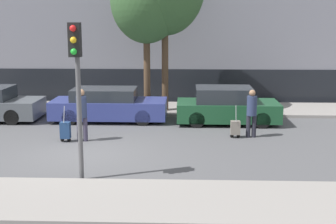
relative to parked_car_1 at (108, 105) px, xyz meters
The scene contains 10 objects.
ground_plane 4.77m from the parked_car_1, 89.09° to the right, with size 80.00×80.00×0.00m, color #4C4C4F.
sidewalk_near 8.49m from the parked_car_1, 89.49° to the right, with size 28.00×2.50×0.12m.
sidewalk_far 2.34m from the parked_car_1, 88.10° to the left, with size 28.00×3.00×0.12m.
parked_car_1 is the anchor object (origin of this frame).
parked_car_2 4.66m from the parked_car_1, ahead, with size 3.91×1.87×1.40m.
pedestrian_left 3.25m from the parked_car_1, 96.02° to the right, with size 0.35×0.34×1.74m.
trolley_left 3.44m from the parked_car_1, 104.85° to the right, with size 0.34×0.29×1.20m.
pedestrian_right 5.87m from the parked_car_1, 24.97° to the right, with size 0.35×0.34×1.64m.
trolley_right 5.42m from the parked_car_1, 28.22° to the right, with size 0.34×0.29×1.12m.
traffic_light 7.42m from the parked_car_1, 86.25° to the right, with size 0.28×0.47×3.90m.
Camera 1 is at (2.99, -13.39, 3.97)m, focal length 50.00 mm.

